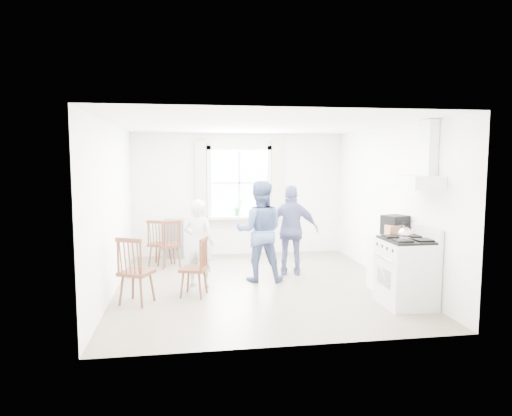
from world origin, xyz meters
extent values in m
cube|color=gray|center=(0.00, 0.00, -0.01)|extent=(4.62, 5.12, 0.02)
cube|color=white|center=(0.00, 2.52, 1.30)|extent=(4.62, 0.04, 2.64)
cube|color=white|center=(0.00, -2.52, 1.30)|extent=(4.62, 0.04, 2.64)
cube|color=white|center=(-2.27, 0.00, 1.30)|extent=(0.04, 5.12, 2.64)
cube|color=white|center=(2.27, 0.00, 1.30)|extent=(0.04, 5.12, 2.64)
cube|color=white|center=(0.00, 0.00, 2.61)|extent=(4.62, 5.12, 0.02)
cube|color=white|center=(0.00, 2.48, 1.55)|extent=(1.20, 0.02, 1.40)
cube|color=white|center=(0.00, 2.46, 2.29)|extent=(1.38, 0.09, 0.09)
cube|color=white|center=(0.00, 2.46, 0.81)|extent=(1.38, 0.09, 0.09)
cube|color=white|center=(-0.65, 2.46, 1.55)|extent=(0.09, 0.09, 1.58)
cube|color=white|center=(0.65, 2.46, 1.55)|extent=(0.09, 0.09, 1.58)
cube|color=white|center=(0.00, 2.38, 0.82)|extent=(1.38, 0.24, 0.06)
cube|color=beige|center=(-0.82, 2.44, 1.60)|extent=(0.24, 0.05, 1.70)
cube|color=beige|center=(0.82, 2.44, 1.60)|extent=(0.24, 0.05, 1.70)
cube|color=white|center=(2.02, -1.35, 1.74)|extent=(0.45, 0.76, 0.18)
cube|color=white|center=(2.17, -1.35, 2.21)|extent=(0.14, 0.30, 0.76)
cube|color=slate|center=(-1.40, 2.33, 0.40)|extent=(0.40, 0.30, 0.80)
cube|color=silver|center=(1.91, -1.35, 0.46)|extent=(0.65, 0.76, 0.92)
cube|color=black|center=(1.91, -1.35, 0.94)|extent=(0.61, 0.72, 0.03)
cube|color=silver|center=(2.20, -1.35, 1.02)|extent=(0.06, 0.76, 0.20)
cylinder|color=silver|center=(1.56, -1.35, 0.70)|extent=(0.02, 0.61, 0.02)
sphere|color=silver|center=(1.83, -1.43, 1.04)|extent=(0.18, 0.18, 0.18)
cylinder|color=silver|center=(1.83, -1.43, 0.99)|extent=(0.16, 0.16, 0.04)
torus|color=black|center=(1.83, -1.43, 1.15)|extent=(0.11, 0.05, 0.11)
cube|color=white|center=(1.98, -0.65, 0.45)|extent=(0.50, 0.55, 0.90)
cube|color=black|center=(2.03, -0.72, 0.98)|extent=(0.42, 0.40, 0.16)
cube|color=black|center=(2.03, -0.72, 1.13)|extent=(0.42, 0.40, 0.14)
cube|color=#9A6C4A|center=(1.97, -0.86, 0.98)|extent=(0.27, 0.20, 0.17)
cube|color=#4D2719|center=(-1.47, 1.49, 0.42)|extent=(0.50, 0.49, 0.05)
cube|color=#4D2719|center=(-1.42, 1.33, 0.67)|extent=(0.37, 0.18, 0.50)
cylinder|color=#4D2719|center=(-1.47, 1.49, 0.20)|extent=(0.03, 0.03, 0.40)
cube|color=#4D2719|center=(-1.85, -0.69, 0.45)|extent=(0.55, 0.54, 0.05)
cube|color=#4D2719|center=(-1.93, -0.85, 0.72)|extent=(0.38, 0.23, 0.54)
cylinder|color=#4D2719|center=(-1.85, -0.69, 0.21)|extent=(0.04, 0.04, 0.43)
cube|color=#4D2719|center=(-1.04, -0.45, 0.41)|extent=(0.47, 0.48, 0.05)
cube|color=#4D2719|center=(-0.88, -0.50, 0.66)|extent=(0.17, 0.36, 0.49)
cylinder|color=#4D2719|center=(-1.04, -0.45, 0.20)|extent=(0.03, 0.03, 0.39)
imported|color=silver|center=(-0.94, 0.07, 0.71)|extent=(0.68, 0.68, 1.42)
imported|color=#485B86|center=(0.09, 0.27, 0.85)|extent=(0.94, 0.94, 1.70)
imported|color=navy|center=(0.71, 0.58, 0.80)|extent=(1.11, 1.11, 1.60)
imported|color=#31703A|center=(-0.05, 2.36, 1.03)|extent=(0.25, 0.25, 0.35)
cube|color=#4D2719|center=(-1.65, 1.65, 0.41)|extent=(0.49, 0.48, 0.05)
cube|color=#4D2719|center=(-1.71, 1.50, 0.66)|extent=(0.36, 0.19, 0.50)
cylinder|color=#4D2719|center=(-1.65, 1.65, 0.20)|extent=(0.03, 0.03, 0.39)
camera|label=1|loc=(-1.13, -7.23, 2.06)|focal=32.00mm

